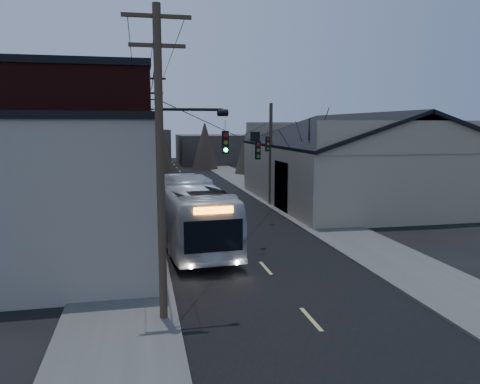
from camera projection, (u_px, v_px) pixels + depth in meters
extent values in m
plane|color=black|center=(334.00, 346.00, 14.29)|extent=(160.00, 160.00, 0.00)
cube|color=black|center=(204.00, 198.00, 43.33)|extent=(9.00, 110.00, 0.02)
cube|color=#474744|center=(132.00, 200.00, 41.98)|extent=(4.00, 110.00, 0.12)
cube|color=#474744|center=(271.00, 195.00, 44.67)|extent=(4.00, 110.00, 0.12)
cube|color=gray|center=(64.00, 198.00, 20.64)|extent=(8.00, 8.00, 7.00)
cube|color=black|center=(73.00, 151.00, 30.87)|extent=(10.00, 12.00, 10.00)
cube|color=#35302B|center=(101.00, 157.00, 46.68)|extent=(9.00, 14.00, 7.00)
cube|color=gray|center=(359.00, 174.00, 40.83)|extent=(16.00, 20.00, 5.00)
cube|color=black|center=(316.00, 130.00, 39.46)|extent=(8.16, 20.60, 2.86)
cube|color=black|center=(402.00, 130.00, 41.12)|extent=(8.16, 20.60, 2.86)
cube|color=#35302B|center=(138.00, 148.00, 75.55)|extent=(10.00, 12.00, 6.00)
cube|color=#35302B|center=(213.00, 149.00, 83.15)|extent=(12.00, 14.00, 5.00)
cone|color=black|center=(308.00, 167.00, 34.48)|extent=(0.40, 0.40, 7.20)
cylinder|color=#382B1E|center=(160.00, 169.00, 15.42)|extent=(0.28, 0.28, 10.50)
cube|color=#382B1E|center=(157.00, 16.00, 14.73)|extent=(2.20, 0.12, 0.12)
cylinder|color=#382B1E|center=(150.00, 152.00, 29.97)|extent=(0.28, 0.28, 10.00)
cube|color=#382B1E|center=(148.00, 78.00, 29.32)|extent=(2.20, 0.12, 0.12)
cylinder|color=#382B1E|center=(147.00, 146.00, 44.53)|extent=(0.28, 0.28, 9.50)
cube|color=#382B1E|center=(145.00, 99.00, 43.91)|extent=(2.20, 0.12, 0.12)
cylinder|color=#382B1E|center=(145.00, 143.00, 59.09)|extent=(0.28, 0.28, 9.00)
cube|color=#382B1E|center=(144.00, 110.00, 58.51)|extent=(2.20, 0.12, 0.12)
cylinder|color=#382B1E|center=(271.00, 155.00, 38.92)|extent=(0.28, 0.28, 8.50)
cube|color=black|center=(225.00, 142.00, 20.29)|extent=(0.28, 0.20, 1.00)
cube|color=black|center=(258.00, 150.00, 25.27)|extent=(0.28, 0.20, 1.00)
cube|color=black|center=(268.00, 144.00, 31.52)|extent=(0.28, 0.20, 1.00)
imported|color=silver|center=(189.00, 212.00, 26.60)|extent=(3.88, 13.21, 3.63)
imported|color=#94979B|center=(167.00, 184.00, 48.41)|extent=(1.85, 4.28, 1.37)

